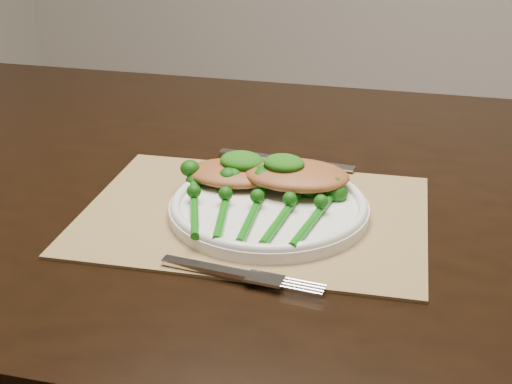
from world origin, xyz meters
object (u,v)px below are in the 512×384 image
at_px(chicken_fillet_left, 233,173).
at_px(broccolini_bundle, 253,212).
at_px(placemat, 254,214).
at_px(dinner_plate, 269,206).

bearing_deg(chicken_fillet_left, broccolini_bundle, -63.85).
xyz_separation_m(placemat, broccolini_bundle, (0.01, -0.03, 0.02)).
bearing_deg(chicken_fillet_left, placemat, -55.38).
bearing_deg(dinner_plate, placemat, -169.68).
xyz_separation_m(chicken_fillet_left, broccolini_bundle, (0.06, -0.08, -0.01)).
xyz_separation_m(placemat, chicken_fillet_left, (-0.05, 0.05, 0.03)).
distance_m(placemat, chicken_fillet_left, 0.07).
relative_size(placemat, dinner_plate, 1.71).
distance_m(chicken_fillet_left, broccolini_bundle, 0.10).
height_order(chicken_fillet_left, broccolini_bundle, same).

